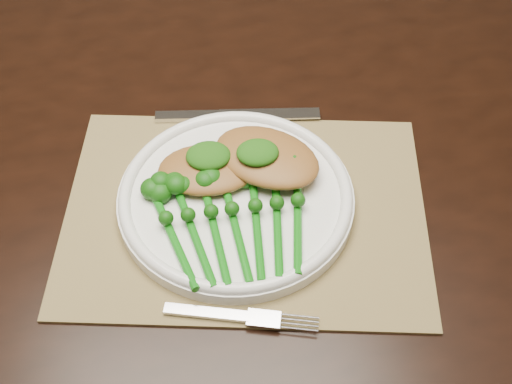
{
  "coord_description": "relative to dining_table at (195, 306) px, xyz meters",
  "views": [
    {
      "loc": [
        0.03,
        -0.59,
        1.43
      ],
      "look_at": [
        0.06,
        -0.05,
        0.78
      ],
      "focal_mm": 50.0,
      "sensor_mm": 36.0,
      "label": 1
    }
  ],
  "objects": [
    {
      "name": "dining_table",
      "position": [
        0.0,
        0.0,
        0.0
      ],
      "size": [
        1.71,
        1.11,
        0.75
      ],
      "rotation": [
        0.0,
        0.0,
        0.14
      ],
      "color": "black",
      "rests_on": "ground"
    },
    {
      "name": "chicken_fillet_right",
      "position": [
        0.11,
        -0.04,
        0.41
      ],
      "size": [
        0.16,
        0.15,
        0.03
      ],
      "primitive_type": "ellipsoid",
      "rotation": [
        0.0,
        0.0,
        -0.55
      ],
      "color": "#915E2A",
      "rests_on": "dinner_plate"
    },
    {
      "name": "pesto_dollop_right",
      "position": [
        0.1,
        -0.05,
        0.43
      ],
      "size": [
        0.05,
        0.04,
        0.02
      ],
      "primitive_type": "ellipsoid",
      "color": "#124009",
      "rests_on": "chicken_fillet_right"
    },
    {
      "name": "chicken_fillet_left",
      "position": [
        0.04,
        -0.05,
        0.41
      ],
      "size": [
        0.12,
        0.08,
        0.02
      ],
      "primitive_type": "ellipsoid",
      "rotation": [
        0.0,
        0.0,
        -0.0
      ],
      "color": "#915E2A",
      "rests_on": "dinner_plate"
    },
    {
      "name": "pesto_dollop_left",
      "position": [
        0.04,
        -0.04,
        0.42
      ],
      "size": [
        0.05,
        0.05,
        0.02
      ],
      "primitive_type": "ellipsoid",
      "color": "#124009",
      "rests_on": "chicken_fillet_left"
    },
    {
      "name": "broccolini_bundle",
      "position": [
        0.07,
        -0.14,
        0.4
      ],
      "size": [
        0.19,
        0.2,
        0.04
      ],
      "rotation": [
        0.0,
        0.0,
        0.11
      ],
      "color": "#0D620C",
      "rests_on": "dinner_plate"
    },
    {
      "name": "placemat",
      "position": [
        0.09,
        -0.1,
        0.37
      ],
      "size": [
        0.46,
        0.36,
        0.0
      ],
      "primitive_type": "cube",
      "rotation": [
        0.0,
        0.0,
        -0.09
      ],
      "color": "olive",
      "rests_on": "dining_table"
    },
    {
      "name": "dinner_plate",
      "position": [
        0.07,
        -0.09,
        0.39
      ],
      "size": [
        0.29,
        0.29,
        0.03
      ],
      "color": "white",
      "rests_on": "placemat"
    },
    {
      "name": "fork",
      "position": [
        0.08,
        -0.25,
        0.38
      ],
      "size": [
        0.17,
        0.05,
        0.01
      ],
      "rotation": [
        0.0,
        0.0,
        -0.18
      ],
      "color": "silver",
      "rests_on": "placemat"
    },
    {
      "name": "knife",
      "position": [
        0.06,
        0.07,
        0.38
      ],
      "size": [
        0.22,
        0.02,
        0.01
      ],
      "rotation": [
        0.0,
        0.0,
        -0.03
      ],
      "color": "silver",
      "rests_on": "placemat"
    }
  ]
}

